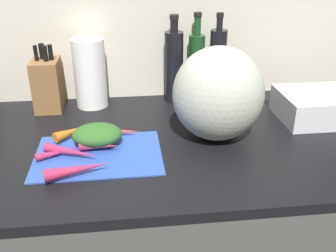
{
  "coord_description": "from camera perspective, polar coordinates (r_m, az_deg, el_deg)",
  "views": [
    {
      "loc": [
        -4.87,
        -110.58,
        56.99
      ],
      "look_at": [
        6.92,
        -11.19,
        9.05
      ],
      "focal_mm": 41.35,
      "sensor_mm": 36.0,
      "label": 1
    }
  ],
  "objects": [
    {
      "name": "ground_plane",
      "position": [
        1.25,
        -3.75,
        -2.32
      ],
      "size": [
        170.0,
        80.0,
        3.0
      ],
      "primitive_type": "cube",
      "color": "black"
    },
    {
      "name": "wall_back",
      "position": [
        1.52,
        -4.99,
        15.24
      ],
      "size": [
        170.0,
        3.0,
        60.0
      ],
      "primitive_type": "cube",
      "color": "beige",
      "rests_on": "ground_plane"
    },
    {
      "name": "cutting_board",
      "position": [
        1.16,
        -10.21,
        -4.11
      ],
      "size": [
        36.9,
        26.54,
        0.8
      ],
      "primitive_type": "cube",
      "color": "#2D51B7",
      "rests_on": "ground_plane"
    },
    {
      "name": "carrot_0",
      "position": [
        1.15,
        -14.02,
        -3.72
      ],
      "size": [
        16.84,
        9.78,
        2.89
      ],
      "primitive_type": "cone",
      "rotation": [
        0.0,
        1.57,
        -0.43
      ],
      "color": "#B2264C",
      "rests_on": "cutting_board"
    },
    {
      "name": "carrot_1",
      "position": [
        1.16,
        -10.1,
        -2.91
      ],
      "size": [
        11.89,
        4.2,
        2.92
      ],
      "primitive_type": "cone",
      "rotation": [
        0.0,
        1.57,
        -0.11
      ],
      "color": "#B2264C",
      "rests_on": "cutting_board"
    },
    {
      "name": "carrot_2",
      "position": [
        1.16,
        -15.96,
        -3.78
      ],
      "size": [
        12.44,
        6.67,
        2.13
      ],
      "primitive_type": "cone",
      "rotation": [
        0.0,
        1.57,
        0.38
      ],
      "color": "#B2264C",
      "rests_on": "cutting_board"
    },
    {
      "name": "carrot_3",
      "position": [
        1.05,
        -13.2,
        -6.26
      ],
      "size": [
        17.61,
        7.95,
        3.59
      ],
      "primitive_type": "cone",
      "rotation": [
        0.0,
        1.57,
        0.26
      ],
      "color": "#B2264C",
      "rests_on": "cutting_board"
    },
    {
      "name": "carrot_4",
      "position": [
        1.24,
        -7.5,
        -0.97
      ],
      "size": [
        10.45,
        2.73,
        2.15
      ],
      "primitive_type": "cone",
      "rotation": [
        0.0,
        1.57,
        -0.06
      ],
      "color": "#B2264C",
      "rests_on": "cutting_board"
    },
    {
      "name": "carrot_5",
      "position": [
        1.25,
        -7.99,
        -0.78
      ],
      "size": [
        17.15,
        4.4,
        2.59
      ],
      "primitive_type": "cone",
      "rotation": [
        0.0,
        1.57,
        -0.11
      ],
      "color": "red",
      "rests_on": "cutting_board"
    },
    {
      "name": "carrot_6",
      "position": [
        1.26,
        -14.12,
        -0.87
      ],
      "size": [
        11.13,
        10.01,
        3.41
      ],
      "primitive_type": "cone",
      "rotation": [
        0.0,
        1.57,
        0.69
      ],
      "color": "orange",
      "rests_on": "cutting_board"
    },
    {
      "name": "carrot_greens_pile",
      "position": [
        1.19,
        -10.42,
        -1.27
      ],
      "size": [
        15.1,
        11.62,
        6.39
      ],
      "primitive_type": "ellipsoid",
      "color": "#2D6023",
      "rests_on": "cutting_board"
    },
    {
      "name": "winter_squash",
      "position": [
        1.2,
        7.41,
        4.7
      ],
      "size": [
        28.21,
        25.67,
        29.47
      ],
      "primitive_type": "ellipsoid",
      "color": "#B2B7A8",
      "rests_on": "ground_plane"
    },
    {
      "name": "knife_block",
      "position": [
        1.49,
        -17.31,
        5.92
      ],
      "size": [
        9.56,
        13.46,
        24.18
      ],
      "color": "brown",
      "rests_on": "ground_plane"
    },
    {
      "name": "paper_towel_roll",
      "position": [
        1.47,
        -11.42,
        7.63
      ],
      "size": [
        11.85,
        11.85,
        25.54
      ],
      "primitive_type": "cylinder",
      "color": "white",
      "rests_on": "ground_plane"
    },
    {
      "name": "bottle_0",
      "position": [
        1.49,
        0.86,
        8.9
      ],
      "size": [
        7.06,
        7.06,
        33.14
      ],
      "color": "black",
      "rests_on": "ground_plane"
    },
    {
      "name": "bottle_1",
      "position": [
        1.52,
        4.18,
        8.92
      ],
      "size": [
        6.2,
        6.2,
        33.54
      ],
      "color": "#19421E",
      "rests_on": "ground_plane"
    },
    {
      "name": "bottle_2",
      "position": [
        1.5,
        7.28,
        8.87
      ],
      "size": [
        6.3,
        6.3,
        33.87
      ],
      "color": "black",
      "rests_on": "ground_plane"
    },
    {
      "name": "dish_rack",
      "position": [
        1.46,
        21.54,
        2.78
      ],
      "size": [
        28.49,
        22.62,
        9.46
      ],
      "primitive_type": "cube",
      "color": "silver",
      "rests_on": "ground_plane"
    }
  ]
}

